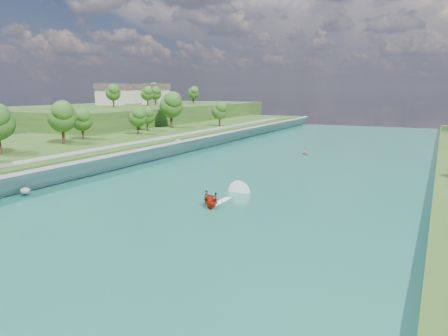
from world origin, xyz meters
The scene contains 10 objects.
ground centered at (0.00, 0.00, 0.00)m, with size 260.00×260.00×0.00m, color #2D5119.
river_water centered at (0.00, 20.00, 0.05)m, with size 55.00×240.00×0.10m, color #1A6655.
berm_west centered at (-50.00, 20.00, 1.75)m, with size 45.00×240.00×3.50m, color #2D5119.
ridge_west centered at (-82.50, 95.00, 4.50)m, with size 60.00×120.00×9.00m, color #2D5119.
riprap_bank centered at (-25.86, 19.56, 1.81)m, with size 4.47×236.00×4.05m.
riverside_path centered at (-32.50, 20.00, 3.55)m, with size 3.00×200.00×0.10m, color gray.
ridge_houses centered at (-88.67, 100.00, 13.31)m, with size 29.50×29.50×8.40m.
trees_ridge centered at (-74.72, 99.99, 13.55)m, with size 17.77×62.80×10.32m.
motorboat centered at (1.73, 2.77, 0.71)m, with size 3.60×18.74×2.22m.
raft centered at (-0.28, 51.47, 0.47)m, with size 2.84×3.08×1.66m.
Camera 1 is at (27.78, -47.46, 15.16)m, focal length 35.00 mm.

